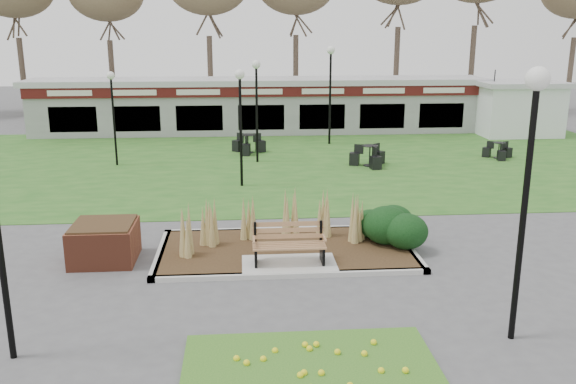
{
  "coord_description": "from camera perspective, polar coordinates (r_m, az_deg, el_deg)",
  "views": [
    {
      "loc": [
        -1.06,
        -13.15,
        5.41
      ],
      "look_at": [
        0.12,
        2.0,
        1.36
      ],
      "focal_mm": 38.0,
      "sensor_mm": 36.0,
      "label": 1
    }
  ],
  "objects": [
    {
      "name": "lamp_post_far_left",
      "position": [
        25.71,
        -16.13,
        8.48
      ],
      "size": [
        0.32,
        0.32,
        3.82
      ],
      "color": "black",
      "rests_on": "ground"
    },
    {
      "name": "brick_planter",
      "position": [
        15.36,
        -16.8,
        -4.48
      ],
      "size": [
        1.5,
        1.5,
        0.95
      ],
      "color": "brown",
      "rests_on": "ground"
    },
    {
      "name": "flower_bed",
      "position": [
        10.14,
        2.33,
        -16.86
      ],
      "size": [
        4.2,
        3.0,
        0.16
      ],
      "color": "#2F6A1E",
      "rests_on": "ground"
    },
    {
      "name": "ground",
      "position": [
        14.26,
        0.16,
        -7.36
      ],
      "size": [
        100.0,
        100.0,
        0.0
      ],
      "primitive_type": "plane",
      "color": "#515154",
      "rests_on": "ground"
    },
    {
      "name": "bistro_set_d",
      "position": [
        27.98,
        19.09,
        3.47
      ],
      "size": [
        1.29,
        1.22,
        0.69
      ],
      "color": "black",
      "rests_on": "ground"
    },
    {
      "name": "food_pavilion",
      "position": [
        33.37,
        -2.61,
        8.13
      ],
      "size": [
        24.6,
        3.4,
        2.9
      ],
      "color": "gray",
      "rests_on": "ground"
    },
    {
      "name": "bistro_set_b",
      "position": [
        25.15,
        7.64,
        3.07
      ],
      "size": [
        1.57,
        1.52,
        0.85
      ],
      "color": "black",
      "rests_on": "ground"
    },
    {
      "name": "lamp_post_mid_right",
      "position": [
        25.31,
        -2.97,
        9.64
      ],
      "size": [
        0.35,
        0.35,
        4.24
      ],
      "color": "black",
      "rests_on": "ground"
    },
    {
      "name": "service_hut",
      "position": [
        34.62,
        20.65,
        7.4
      ],
      "size": [
        4.4,
        3.4,
        2.83
      ],
      "color": "white",
      "rests_on": "ground"
    },
    {
      "name": "lamp_post_near_right",
      "position": [
        10.95,
        21.76,
        3.98
      ],
      "size": [
        0.4,
        0.4,
        4.85
      ],
      "color": "black",
      "rests_on": "ground"
    },
    {
      "name": "lawn",
      "position": [
        25.75,
        -1.98,
        2.81
      ],
      "size": [
        34.0,
        16.0,
        0.02
      ],
      "primitive_type": "cube",
      "color": "#245D1D",
      "rests_on": "ground"
    },
    {
      "name": "lamp_post_mid_left",
      "position": [
        21.32,
        -4.49,
        8.39
      ],
      "size": [
        0.34,
        0.34,
        4.12
      ],
      "color": "black",
      "rests_on": "ground"
    },
    {
      "name": "bistro_set_c",
      "position": [
        27.68,
        -3.76,
        4.25
      ],
      "size": [
        1.56,
        1.49,
        0.84
      ],
      "color": "black",
      "rests_on": "ground"
    },
    {
      "name": "lamp_post_far_right",
      "position": [
        29.53,
        4.0,
        11.02
      ],
      "size": [
        0.39,
        0.39,
        4.69
      ],
      "color": "black",
      "rests_on": "ground"
    },
    {
      "name": "planting_bed",
      "position": [
        15.53,
        4.46,
        -4.07
      ],
      "size": [
        6.75,
        3.4,
        1.27
      ],
      "color": "#362415",
      "rests_on": "ground"
    },
    {
      "name": "patio_umbrella",
      "position": [
        34.06,
        18.55,
        7.51
      ],
      "size": [
        1.89,
        1.92,
        2.31
      ],
      "color": "black",
      "rests_on": "ground"
    },
    {
      "name": "car_black",
      "position": [
        41.67,
        -18.65,
        7.78
      ],
      "size": [
        5.1,
        3.18,
        1.59
      ],
      "primitive_type": "imported",
      "rotation": [
        0.0,
        0.0,
        1.91
      ],
      "color": "black",
      "rests_on": "ground"
    },
    {
      "name": "park_bench",
      "position": [
        14.28,
        0.08,
        -4.8
      ],
      "size": [
        1.7,
        0.66,
        0.93
      ],
      "color": "#966343",
      "rests_on": "ground"
    }
  ]
}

